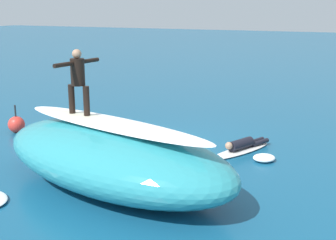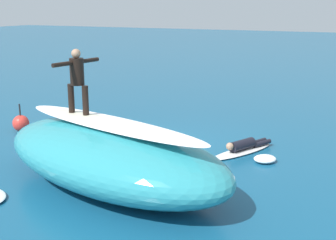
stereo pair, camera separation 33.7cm
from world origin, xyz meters
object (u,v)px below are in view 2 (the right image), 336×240
at_px(surfboard_paddling, 242,151).
at_px(surfer_paddling, 245,144).
at_px(surfboard_riding, 79,116).
at_px(buoy_marker, 21,123).
at_px(surfer_riding, 77,76).

xyz_separation_m(surfboard_paddling, surfer_paddling, (-0.05, -0.11, 0.17)).
distance_m(surfboard_riding, surfboard_paddling, 4.59).
bearing_deg(buoy_marker, surfer_riding, 150.17).
xyz_separation_m(surfboard_paddling, buoy_marker, (6.91, 0.99, 0.22)).
bearing_deg(surfboard_paddling, surfer_riding, -15.53).
xyz_separation_m(surfer_riding, buoy_marker, (4.09, -2.34, -2.09)).
distance_m(surfer_paddling, buoy_marker, 7.05).
height_order(surfer_riding, surfboard_paddling, surfer_riding).
distance_m(surfer_riding, surfboard_paddling, 4.94).
distance_m(surfboard_riding, surfer_paddling, 4.66).
bearing_deg(surfer_riding, surfboard_paddling, -123.10).
relative_size(surfer_riding, buoy_marker, 1.65).
distance_m(surfboard_paddling, surfer_paddling, 0.21).
xyz_separation_m(surfboard_riding, buoy_marker, (4.09, -2.34, -1.20)).
relative_size(surfboard_paddling, surfer_paddling, 1.43).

